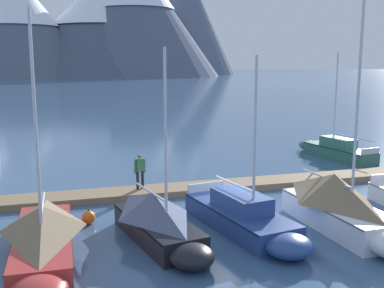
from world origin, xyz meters
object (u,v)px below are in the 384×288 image
(sailboat_end_of_dock, at_px, (334,149))
(person_on_dock, at_px, (140,169))
(sailboat_second_berth, at_px, (43,236))
(sailboat_mid_dock_starboard, at_px, (245,218))
(sailboat_mid_dock_port, at_px, (159,220))
(sailboat_far_berth, at_px, (341,205))
(mooring_buoy_inner_mooring, at_px, (89,217))

(sailboat_end_of_dock, bearing_deg, person_on_dock, -159.52)
(sailboat_second_berth, bearing_deg, sailboat_end_of_dock, 32.29)
(sailboat_second_berth, distance_m, sailboat_mid_dock_starboard, 7.18)
(person_on_dock, bearing_deg, sailboat_mid_dock_starboard, -64.55)
(sailboat_second_berth, height_order, sailboat_mid_dock_starboard, sailboat_second_berth)
(sailboat_mid_dock_starboard, relative_size, person_on_dock, 4.01)
(sailboat_mid_dock_starboard, distance_m, sailboat_end_of_dock, 15.85)
(sailboat_mid_dock_port, xyz_separation_m, person_on_dock, (0.40, 5.99, 0.48))
(sailboat_end_of_dock, bearing_deg, sailboat_mid_dock_port, -142.10)
(sailboat_mid_dock_port, xyz_separation_m, sailboat_far_berth, (6.85, -0.79, 0.18))
(sailboat_far_berth, bearing_deg, sailboat_mid_dock_port, 173.41)
(mooring_buoy_inner_mooring, bearing_deg, sailboat_end_of_dock, 27.52)
(sailboat_end_of_dock, xyz_separation_m, mooring_buoy_inner_mooring, (-16.69, -8.69, -0.26))
(sailboat_mid_dock_port, height_order, person_on_dock, sailboat_mid_dock_port)
(sailboat_end_of_dock, bearing_deg, sailboat_mid_dock_starboard, -134.68)
(sailboat_second_berth, height_order, sailboat_end_of_dock, sailboat_second_berth)
(sailboat_mid_dock_port, height_order, sailboat_end_of_dock, sailboat_end_of_dock)
(sailboat_second_berth, distance_m, sailboat_end_of_dock, 21.67)
(sailboat_mid_dock_port, distance_m, sailboat_far_berth, 6.90)
(sailboat_mid_dock_port, xyz_separation_m, mooring_buoy_inner_mooring, (-2.27, 2.53, -0.51))
(sailboat_mid_dock_port, bearing_deg, mooring_buoy_inner_mooring, 131.92)
(sailboat_second_berth, relative_size, person_on_dock, 4.65)
(sailboat_end_of_dock, bearing_deg, sailboat_second_berth, -147.71)
(sailboat_second_berth, bearing_deg, person_on_dock, 55.89)
(sailboat_end_of_dock, relative_size, mooring_buoy_inner_mooring, 11.32)
(sailboat_mid_dock_starboard, height_order, mooring_buoy_inner_mooring, sailboat_mid_dock_starboard)
(sailboat_far_berth, bearing_deg, mooring_buoy_inner_mooring, 159.99)
(person_on_dock, bearing_deg, sailboat_mid_dock_port, -93.79)
(sailboat_end_of_dock, height_order, mooring_buoy_inner_mooring, sailboat_end_of_dock)
(mooring_buoy_inner_mooring, bearing_deg, sailboat_second_berth, -119.48)
(sailboat_mid_dock_starboard, bearing_deg, sailboat_mid_dock_port, 179.15)
(sailboat_second_berth, distance_m, mooring_buoy_inner_mooring, 3.34)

